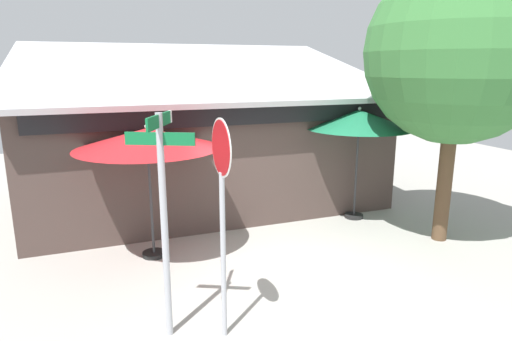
{
  "coord_description": "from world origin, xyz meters",
  "views": [
    {
      "loc": [
        -2.97,
        -6.47,
        3.57
      ],
      "look_at": [
        -0.06,
        1.2,
        1.6
      ],
      "focal_mm": 30.71,
      "sensor_mm": 36.0,
      "label": 1
    }
  ],
  "objects_px": {
    "street_sign_post": "(163,204)",
    "patio_umbrella_crimson_left": "(147,139)",
    "patio_umbrella_forest_green_center": "(359,120)",
    "shade_tree": "(467,55)",
    "stop_sign": "(222,191)"
  },
  "relations": [
    {
      "from": "patio_umbrella_crimson_left",
      "to": "patio_umbrella_forest_green_center",
      "type": "bearing_deg",
      "value": 6.1
    },
    {
      "from": "street_sign_post",
      "to": "stop_sign",
      "type": "bearing_deg",
      "value": -22.69
    },
    {
      "from": "street_sign_post",
      "to": "patio_umbrella_crimson_left",
      "type": "xyz_separation_m",
      "value": [
        0.16,
        2.63,
        0.42
      ]
    },
    {
      "from": "street_sign_post",
      "to": "shade_tree",
      "type": "xyz_separation_m",
      "value": [
        6.06,
        1.29,
        1.91
      ]
    },
    {
      "from": "street_sign_post",
      "to": "patio_umbrella_forest_green_center",
      "type": "relative_size",
      "value": 1.13
    },
    {
      "from": "patio_umbrella_crimson_left",
      "to": "patio_umbrella_forest_green_center",
      "type": "distance_m",
      "value": 4.85
    },
    {
      "from": "shade_tree",
      "to": "stop_sign",
      "type": "bearing_deg",
      "value": -163.62
    },
    {
      "from": "stop_sign",
      "to": "shade_tree",
      "type": "height_order",
      "value": "shade_tree"
    },
    {
      "from": "patio_umbrella_crimson_left",
      "to": "street_sign_post",
      "type": "bearing_deg",
      "value": -93.4
    },
    {
      "from": "street_sign_post",
      "to": "patio_umbrella_crimson_left",
      "type": "distance_m",
      "value": 2.67
    },
    {
      "from": "patio_umbrella_forest_green_center",
      "to": "street_sign_post",
      "type": "bearing_deg",
      "value": -147.69
    },
    {
      "from": "street_sign_post",
      "to": "patio_umbrella_forest_green_center",
      "type": "height_order",
      "value": "street_sign_post"
    },
    {
      "from": "patio_umbrella_forest_green_center",
      "to": "patio_umbrella_crimson_left",
      "type": "bearing_deg",
      "value": -173.9
    },
    {
      "from": "street_sign_post",
      "to": "patio_umbrella_forest_green_center",
      "type": "distance_m",
      "value": 5.91
    },
    {
      "from": "street_sign_post",
      "to": "patio_umbrella_crimson_left",
      "type": "relative_size",
      "value": 1.14
    }
  ]
}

